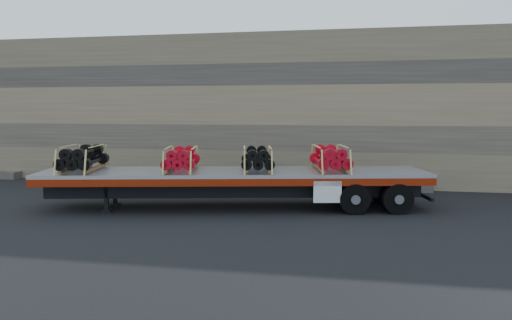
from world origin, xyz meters
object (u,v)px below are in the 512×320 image
at_px(trailer, 234,189).
at_px(bundle_midfront, 181,159).
at_px(bundle_rear, 330,159).
at_px(bundle_midrear, 257,159).
at_px(bundle_front, 83,159).

relative_size(trailer, bundle_midfront, 6.09).
bearing_deg(bundle_rear, bundle_midrear, -180.00).
height_order(bundle_front, bundle_midrear, bundle_front).
distance_m(trailer, bundle_rear, 3.59).
bearing_deg(bundle_midfront, bundle_rear, 0.00).
bearing_deg(trailer, bundle_midrear, 0.00).
relative_size(bundle_midrear, bundle_rear, 0.95).
relative_size(bundle_midfront, bundle_rear, 0.95).
bearing_deg(trailer, bundle_front, -180.00).
relative_size(bundle_front, bundle_midrear, 1.07).
height_order(bundle_midrear, bundle_rear, bundle_rear).
distance_m(bundle_midrear, bundle_rear, 2.59).
height_order(trailer, bundle_front, bundle_front).
bearing_deg(bundle_midrear, bundle_front, -180.00).
bearing_deg(bundle_front, bundle_midfront, 0.00).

